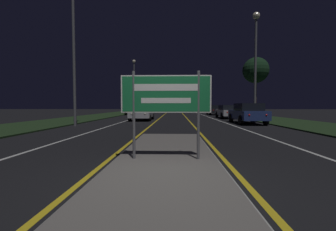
# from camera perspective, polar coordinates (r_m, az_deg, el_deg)

# --- Properties ---
(ground_plane) EXTENTS (160.00, 160.00, 0.00)m
(ground_plane) POSITION_cam_1_polar(r_m,az_deg,el_deg) (4.46, -1.14, -15.50)
(ground_plane) COLOR black
(median_island) EXTENTS (2.56, 9.56, 0.10)m
(median_island) POSITION_cam_1_polar(r_m,az_deg,el_deg) (5.51, -0.52, -11.51)
(median_island) COLOR #999993
(median_island) RESTS_ON ground_plane
(verge_left) EXTENTS (5.00, 100.00, 0.08)m
(verge_left) POSITION_cam_1_polar(r_m,az_deg,el_deg) (26.14, -19.96, -0.53)
(verge_left) COLOR #1E3319
(verge_left) RESTS_ON ground_plane
(verge_right) EXTENTS (5.00, 100.00, 0.08)m
(verge_right) POSITION_cam_1_polar(r_m,az_deg,el_deg) (25.98, 22.79, -0.60)
(verge_right) COLOR #1E3319
(verge_right) RESTS_ON ground_plane
(centre_line_yellow_left) EXTENTS (0.12, 70.00, 0.01)m
(centre_line_yellow_left) POSITION_cam_1_polar(r_m,az_deg,el_deg) (29.31, -1.44, -0.13)
(centre_line_yellow_left) COLOR gold
(centre_line_yellow_left) RESTS_ON ground_plane
(centre_line_yellow_right) EXTENTS (0.12, 70.00, 0.01)m
(centre_line_yellow_right) POSITION_cam_1_polar(r_m,az_deg,el_deg) (29.29, 4.31, -0.14)
(centre_line_yellow_right) COLOR gold
(centre_line_yellow_right) RESTS_ON ground_plane
(lane_line_white_left) EXTENTS (0.12, 70.00, 0.01)m
(lane_line_white_left) POSITION_cam_1_polar(r_m,az_deg,el_deg) (29.60, -6.72, -0.12)
(lane_line_white_left) COLOR silver
(lane_line_white_left) RESTS_ON ground_plane
(lane_line_white_right) EXTENTS (0.12, 70.00, 0.01)m
(lane_line_white_right) POSITION_cam_1_polar(r_m,az_deg,el_deg) (29.53, 9.61, -0.15)
(lane_line_white_right) COLOR silver
(lane_line_white_right) RESTS_ON ground_plane
(edge_line_white_left) EXTENTS (0.10, 70.00, 0.01)m
(edge_line_white_left) POSITION_cam_1_polar(r_m,az_deg,el_deg) (30.19, -12.36, -0.11)
(edge_line_white_left) COLOR silver
(edge_line_white_left) RESTS_ON ground_plane
(edge_line_white_right) EXTENTS (0.10, 70.00, 0.01)m
(edge_line_white_right) POSITION_cam_1_polar(r_m,az_deg,el_deg) (30.08, 15.28, -0.15)
(edge_line_white_right) COLOR silver
(edge_line_white_right) RESTS_ON ground_plane
(highway_sign) EXTENTS (2.14, 0.07, 2.10)m
(highway_sign) POSITION_cam_1_polar(r_m,az_deg,el_deg) (5.34, -0.53, 4.57)
(highway_sign) COLOR #56565B
(highway_sign) RESTS_ON median_island
(streetlight_left_near) EXTENTS (0.53, 0.53, 9.30)m
(streetlight_left_near) POSITION_cam_1_polar(r_m,az_deg,el_deg) (16.82, -22.86, 18.30)
(streetlight_left_near) COLOR #56565B
(streetlight_left_near) RESTS_ON ground_plane
(streetlight_left_far) EXTENTS (0.53, 0.53, 8.68)m
(streetlight_left_far) POSITION_cam_1_polar(r_m,az_deg,el_deg) (36.76, -8.60, 9.20)
(streetlight_left_far) COLOR #56565B
(streetlight_left_far) RESTS_ON ground_plane
(streetlight_right_near) EXTENTS (0.55, 0.55, 8.54)m
(streetlight_right_near) POSITION_cam_1_polar(r_m,az_deg,el_deg) (19.28, 21.37, 15.34)
(streetlight_right_near) COLOR #56565B
(streetlight_right_near) RESTS_ON ground_plane
(car_receding_0) EXTENTS (1.96, 4.55, 1.54)m
(car_receding_0) POSITION_cam_1_polar(r_m,az_deg,el_deg) (18.10, 19.51, 0.60)
(car_receding_0) COLOR navy
(car_receding_0) RESTS_ON ground_plane
(car_receding_1) EXTENTS (2.03, 4.67, 1.43)m
(car_receding_1) POSITION_cam_1_polar(r_m,az_deg,el_deg) (25.06, 14.98, 1.06)
(car_receding_1) COLOR #B7B7BC
(car_receding_1) RESTS_ON ground_plane
(car_receding_2) EXTENTS (1.92, 4.70, 1.44)m
(car_receding_2) POSITION_cam_1_polar(r_m,az_deg,el_deg) (33.81, 11.73, 1.48)
(car_receding_2) COLOR black
(car_receding_2) RESTS_ON ground_plane
(car_receding_3) EXTENTS (1.91, 4.58, 1.47)m
(car_receding_3) POSITION_cam_1_polar(r_m,az_deg,el_deg) (43.57, 4.94, 1.75)
(car_receding_3) COLOR black
(car_receding_3) RESTS_ON ground_plane
(car_approaching_0) EXTENTS (1.98, 4.19, 1.32)m
(car_approaching_0) POSITION_cam_1_polar(r_m,az_deg,el_deg) (21.07, -6.61, 0.71)
(car_approaching_0) COLOR #B7B7BC
(car_approaching_0) RESTS_ON ground_plane
(car_approaching_1) EXTENTS (2.02, 4.50, 1.47)m
(car_approaching_1) POSITION_cam_1_polar(r_m,az_deg,el_deg) (33.99, -8.69, 1.54)
(car_approaching_1) COLOR #4C514C
(car_approaching_1) RESTS_ON ground_plane
(car_approaching_2) EXTENTS (1.93, 4.21, 1.51)m
(car_approaching_2) POSITION_cam_1_polar(r_m,az_deg,el_deg) (47.53, -5.70, 1.85)
(car_approaching_2) COLOR #B7B7BC
(car_approaching_2) RESTS_ON ground_plane
(roadside_palm_right) EXTENTS (2.63, 2.63, 6.25)m
(roadside_palm_right) POSITION_cam_1_polar(r_m,az_deg,el_deg) (25.24, 21.38, 10.58)
(roadside_palm_right) COLOR #4C3823
(roadside_palm_right) RESTS_ON verge_right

